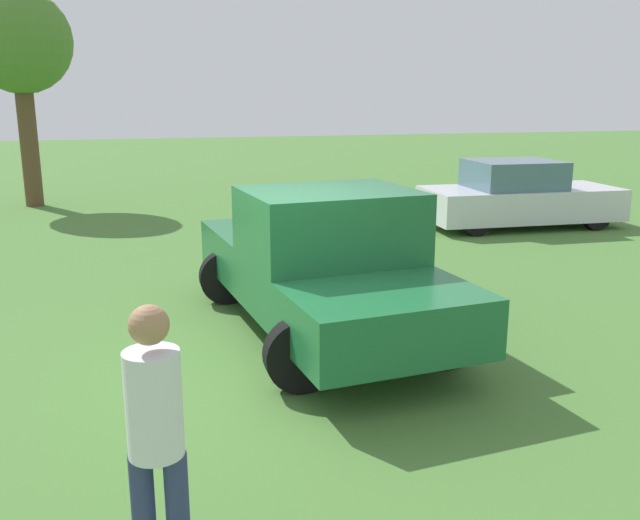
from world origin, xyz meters
The scene contains 5 objects.
ground_plane centered at (0.00, 0.00, 0.00)m, with size 80.00×80.00×0.00m, color #477533.
pickup_truck centered at (-0.89, -0.62, 0.92)m, with size 2.64×5.03×1.79m.
sedan_near centered at (-6.91, -6.18, 0.66)m, with size 4.31×1.98×1.46m.
person_bystander centered at (1.21, 3.27, 0.98)m, with size 0.39×0.39×1.73m.
tree_back_right centered at (3.75, -12.09, 4.05)m, with size 2.59×2.59×5.43m.
Camera 1 is at (1.25, 6.91, 2.84)m, focal length 38.08 mm.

